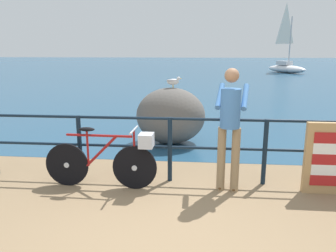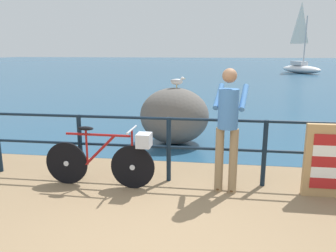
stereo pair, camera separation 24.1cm
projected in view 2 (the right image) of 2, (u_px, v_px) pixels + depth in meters
name	position (u px, v px, depth m)	size (l,w,h in m)	color
ground_plane	(205.00, 81.00, 22.85)	(120.00, 120.00, 0.10)	#846B4C
sea_surface	(211.00, 64.00, 49.53)	(120.00, 90.00, 0.01)	navy
promenade_railing	(169.00, 142.00, 5.08)	(8.72, 0.07, 1.02)	black
bicycle	(108.00, 157.00, 4.90)	(1.70, 0.48, 0.92)	black
person_at_railing	(228.00, 125.00, 4.62)	(0.53, 0.67, 1.78)	#8C7251
folded_deckchair_stack	(336.00, 161.00, 4.54)	(0.84, 0.10, 1.04)	tan
breakwater_boulder_main	(174.00, 116.00, 7.20)	(1.50, 1.23, 1.23)	#605B56
seagull	(177.00, 81.00, 7.05)	(0.34, 0.19, 0.23)	gold
sailboat	(301.00, 65.00, 29.42)	(3.32, 4.46, 6.16)	white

